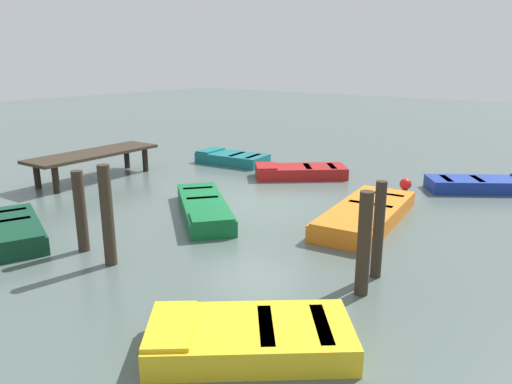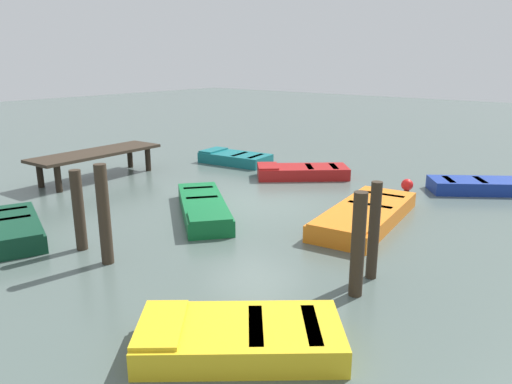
% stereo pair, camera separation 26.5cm
% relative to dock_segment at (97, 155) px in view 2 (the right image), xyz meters
% --- Properties ---
extents(ground_plane, '(80.00, 80.00, 0.00)m').
position_rel_dock_segment_xyz_m(ground_plane, '(1.09, -6.15, -0.82)').
color(ground_plane, '#4C5B56').
extents(dock_segment, '(4.63, 1.68, 0.95)m').
position_rel_dock_segment_xyz_m(dock_segment, '(0.00, 0.00, 0.00)').
color(dock_segment, '#33281E').
rests_on(dock_segment, ground_plane).
extents(rowboat_orange, '(4.30, 2.01, 0.46)m').
position_rel_dock_segment_xyz_m(rowboat_orange, '(1.52, -9.34, -0.60)').
color(rowboat_orange, orange).
rests_on(rowboat_orange, ground_plane).
extents(rowboat_red, '(2.98, 3.14, 0.46)m').
position_rel_dock_segment_xyz_m(rowboat_red, '(4.52, -5.42, -0.60)').
color(rowboat_red, maroon).
rests_on(rowboat_red, ground_plane).
extents(rowboat_yellow, '(2.92, 3.10, 0.46)m').
position_rel_dock_segment_xyz_m(rowboat_yellow, '(-4.63, -10.47, -0.60)').
color(rowboat_yellow, gold).
rests_on(rowboat_yellow, ground_plane).
extents(rowboat_green, '(3.22, 3.62, 0.46)m').
position_rel_dock_segment_xyz_m(rowboat_green, '(-0.58, -5.70, -0.60)').
color(rowboat_green, '#0F602D').
rests_on(rowboat_green, ground_plane).
extents(rowboat_dark_green, '(2.26, 3.21, 0.46)m').
position_rel_dock_segment_xyz_m(rowboat_dark_green, '(-4.62, -3.43, -0.60)').
color(rowboat_dark_green, '#0C3823').
rests_on(rowboat_dark_green, ground_plane).
extents(rowboat_blue, '(2.96, 3.50, 0.46)m').
position_rel_dock_segment_xyz_m(rowboat_blue, '(6.60, -11.00, -0.60)').
color(rowboat_blue, navy).
rests_on(rowboat_blue, ground_plane).
extents(rowboat_teal, '(1.65, 2.87, 0.46)m').
position_rel_dock_segment_xyz_m(rowboat_teal, '(4.84, -2.03, -0.60)').
color(rowboat_teal, '#14666B').
rests_on(rowboat_teal, ground_plane).
extents(mooring_piling_mid_left, '(0.24, 0.24, 1.88)m').
position_rel_dock_segment_xyz_m(mooring_piling_mid_left, '(-2.09, -10.97, 0.12)').
color(mooring_piling_mid_left, '#33281E').
rests_on(mooring_piling_mid_left, ground_plane).
extents(mooring_piling_mid_right, '(0.24, 0.24, 1.77)m').
position_rel_dock_segment_xyz_m(mooring_piling_mid_right, '(-3.94, -5.33, 0.07)').
color(mooring_piling_mid_right, '#33281E').
rests_on(mooring_piling_mid_right, ground_plane).
extents(mooring_piling_near_left, '(0.21, 0.21, 1.88)m').
position_rel_dock_segment_xyz_m(mooring_piling_near_left, '(-1.27, -10.87, 0.12)').
color(mooring_piling_near_left, '#33281E').
rests_on(mooring_piling_near_left, ground_plane).
extents(mooring_piling_far_right, '(0.24, 0.24, 2.06)m').
position_rel_dock_segment_xyz_m(mooring_piling_far_right, '(-4.02, -6.40, 0.21)').
color(mooring_piling_far_right, '#33281E').
rests_on(mooring_piling_far_right, ground_plane).
extents(marker_buoy, '(0.36, 0.36, 0.48)m').
position_rel_dock_segment_xyz_m(marker_buoy, '(4.77, -9.11, -0.53)').
color(marker_buoy, '#262626').
rests_on(marker_buoy, ground_plane).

